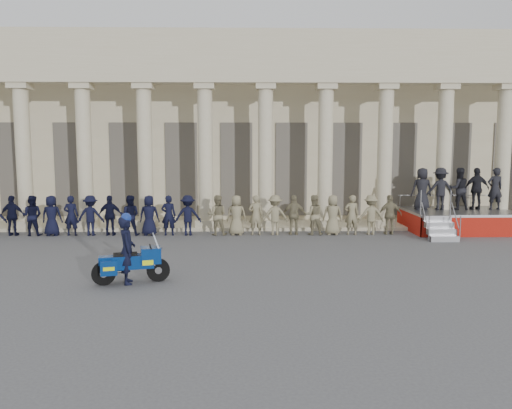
{
  "coord_description": "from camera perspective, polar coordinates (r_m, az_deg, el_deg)",
  "views": [
    {
      "loc": [
        0.48,
        -13.69,
        3.6
      ],
      "look_at": [
        0.81,
        3.7,
        1.6
      ],
      "focal_mm": 35.0,
      "sensor_mm": 36.0,
      "label": 1
    }
  ],
  "objects": [
    {
      "name": "ground",
      "position": [
        14.16,
        -3.03,
        -8.17
      ],
      "size": [
        90.0,
        90.0,
        0.0
      ],
      "primitive_type": "plane",
      "color": "#4D4D50",
      "rests_on": "ground"
    },
    {
      "name": "building",
      "position": [
        28.45,
        -2.07,
        8.41
      ],
      "size": [
        40.0,
        12.5,
        9.0
      ],
      "color": "#C2B491",
      "rests_on": "ground"
    },
    {
      "name": "officer_rank",
      "position": [
        20.96,
        -13.1,
        -1.22
      ],
      "size": [
        21.26,
        0.63,
        1.65
      ],
      "color": "black",
      "rests_on": "ground"
    },
    {
      "name": "reviewing_stand",
      "position": [
        23.13,
        21.75,
        0.86
      ],
      "size": [
        4.44,
        4.21,
        2.72
      ],
      "color": "gray",
      "rests_on": "ground"
    },
    {
      "name": "motorcycle",
      "position": [
        13.71,
        -14.02,
        -6.42
      ],
      "size": [
        2.0,
        1.04,
        1.3
      ],
      "rotation": [
        0.0,
        0.0,
        0.25
      ],
      "color": "black",
      "rests_on": "ground"
    },
    {
      "name": "rider",
      "position": [
        13.63,
        -14.53,
        -4.92
      ],
      "size": [
        0.58,
        0.75,
        1.89
      ],
      "rotation": [
        0.0,
        0.0,
        1.83
      ],
      "color": "black",
      "rests_on": "ground"
    }
  ]
}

